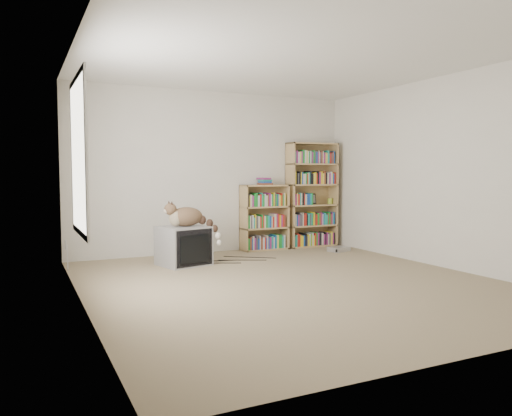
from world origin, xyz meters
name	(u,v)px	position (x,y,z in m)	size (l,w,h in m)	color
floor	(293,283)	(0.00, 0.00, 0.00)	(4.50, 5.00, 0.01)	gray
wall_back	(214,172)	(0.00, 2.50, 1.25)	(4.50, 0.02, 2.50)	silver
wall_front	(483,171)	(0.00, -2.50, 1.25)	(4.50, 0.02, 2.50)	silver
wall_left	(80,172)	(-2.25, 0.00, 1.25)	(0.02, 5.00, 2.50)	silver
wall_right	(444,172)	(2.25, 0.00, 1.25)	(0.02, 5.00, 2.50)	silver
ceiling	(294,57)	(0.00, 0.00, 2.50)	(4.50, 5.00, 0.02)	white
window	(79,156)	(-2.24, 0.20, 1.40)	(0.02, 1.22, 1.52)	white
crt_tv	(183,246)	(-0.78, 1.61, 0.26)	(0.72, 0.68, 0.52)	#969698
cat	(191,219)	(-0.68, 1.59, 0.62)	(0.73, 0.51, 0.57)	#3C2518
bookcase_tall	(311,197)	(1.70, 2.36, 0.83)	(0.87, 0.30, 1.74)	tan
bookcase_short	(264,220)	(0.81, 2.36, 0.49)	(0.76, 0.30, 1.05)	tan
book_stack	(264,181)	(0.80, 2.35, 1.11)	(0.20, 0.26, 0.11)	#AE2017
green_mug	(330,201)	(2.06, 2.34, 0.76)	(0.09, 0.09, 0.10)	#A1BE36
framed_print	(312,199)	(1.77, 2.44, 0.80)	(0.13, 0.01, 0.18)	black
dvd_player	(339,249)	(1.80, 1.68, 0.04)	(0.32, 0.23, 0.07)	#B1B2B6
wall_outlet	(66,245)	(-2.24, 1.95, 0.32)	(0.01, 0.08, 0.13)	silver
floor_cables	(228,259)	(-0.07, 1.76, 0.00)	(1.20, 0.70, 0.01)	black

